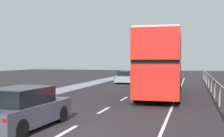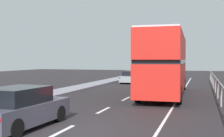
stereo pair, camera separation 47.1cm
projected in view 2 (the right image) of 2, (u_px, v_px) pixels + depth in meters
name	position (u px, v px, depth m)	size (l,w,h in m)	color
ground_plane	(62.00, 133.00, 9.89)	(74.95, 120.00, 0.10)	#282427
lane_paint_markings	(158.00, 100.00, 17.79)	(3.31, 46.00, 0.01)	silver
bridge_side_railing	(219.00, 86.00, 16.77)	(0.10, 42.00, 1.18)	gray
double_decker_bus_red	(165.00, 62.00, 20.05)	(2.89, 11.15, 4.29)	red
hatchback_car_near	(20.00, 108.00, 10.47)	(2.00, 4.16, 1.49)	#464554
sedan_car_ahead	(133.00, 77.00, 30.99)	(1.93, 4.51, 1.31)	gray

